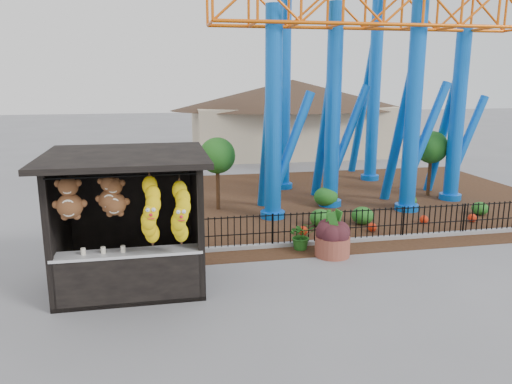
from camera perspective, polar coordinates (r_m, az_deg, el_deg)
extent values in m
plane|color=slate|center=(11.41, 1.41, -11.52)|extent=(120.00, 120.00, 0.00)
cube|color=#331E11|center=(19.77, 7.66, -0.98)|extent=(18.00, 12.00, 0.02)
cube|color=gray|center=(15.29, 13.72, -5.20)|extent=(18.00, 0.18, 0.12)
cube|color=black|center=(12.28, -13.88, -9.84)|extent=(3.20, 2.60, 0.10)
cube|color=black|center=(13.00, -14.01, -1.82)|extent=(3.20, 0.12, 3.00)
cube|color=black|center=(11.99, -21.63, -3.60)|extent=(0.12, 2.60, 3.00)
cube|color=black|center=(11.81, -6.78, -3.00)|extent=(0.12, 2.60, 3.00)
cube|color=black|center=(11.23, -14.76, 3.98)|extent=(3.50, 3.40, 0.12)
cube|color=black|center=(10.84, -22.69, -5.42)|extent=(0.14, 0.14, 3.00)
cube|color=black|center=(10.64, -6.29, -4.79)|extent=(0.14, 0.14, 3.00)
cube|color=black|center=(11.12, -14.24, -9.54)|extent=(3.00, 0.50, 1.10)
cube|color=silver|center=(10.92, -14.40, -6.77)|extent=(3.10, 0.55, 0.06)
cylinder|color=black|center=(10.08, -15.06, 1.77)|extent=(2.90, 0.04, 0.04)
cylinder|color=blue|center=(16.62, 2.00, 8.71)|extent=(0.56, 0.56, 7.00)
cylinder|color=blue|center=(17.20, 1.91, -2.59)|extent=(0.84, 0.84, 0.24)
cylinder|color=blue|center=(18.47, 8.81, 9.46)|extent=(0.56, 0.56, 7.30)
cylinder|color=blue|center=(19.01, 8.44, -1.22)|extent=(0.84, 0.84, 0.24)
cylinder|color=blue|center=(18.40, 17.56, 9.32)|extent=(0.56, 0.56, 7.50)
cylinder|color=blue|center=(18.94, 16.81, -1.69)|extent=(0.84, 0.84, 0.24)
cylinder|color=blue|center=(20.74, 22.01, 8.08)|extent=(0.56, 0.56, 6.60)
cylinder|color=blue|center=(21.20, 21.29, -0.50)|extent=(0.84, 0.84, 0.24)
cylinder|color=blue|center=(21.30, 3.22, 12.99)|extent=(0.56, 0.56, 9.50)
cylinder|color=blue|center=(21.79, 3.07, 0.73)|extent=(0.84, 0.84, 0.24)
cylinder|color=blue|center=(23.75, 13.50, 13.87)|extent=(0.56, 0.56, 10.50)
cylinder|color=blue|center=(24.19, 12.86, 1.65)|extent=(0.84, 0.84, 0.24)
cylinder|color=blue|center=(17.58, 1.30, 6.08)|extent=(0.36, 2.21, 5.85)
cylinder|color=blue|center=(17.19, 4.02, 5.31)|extent=(1.62, 0.32, 3.73)
cylinder|color=blue|center=(19.39, 7.81, 6.94)|extent=(0.36, 2.29, 6.10)
cylinder|color=blue|center=(19.09, 10.38, 6.21)|extent=(1.67, 0.32, 3.88)
cylinder|color=blue|center=(19.27, 16.09, 6.75)|extent=(0.36, 2.34, 6.26)
cylinder|color=blue|center=(19.10, 18.75, 5.95)|extent=(1.71, 0.32, 3.99)
cylinder|color=blue|center=(21.57, 20.53, 6.14)|extent=(0.36, 2.10, 5.53)
cylinder|color=blue|center=(21.46, 22.92, 5.47)|extent=(1.54, 0.32, 3.52)
cylinder|color=brown|center=(13.74, 8.72, -6.13)|extent=(1.19, 1.19, 0.54)
ellipsoid|color=#321419|center=(13.56, 8.81, -3.76)|extent=(0.70, 0.70, 0.64)
imported|color=#1A5418|center=(14.08, 5.22, -4.97)|extent=(0.79, 0.71, 0.82)
ellipsoid|color=#1E5619|center=(16.28, 7.40, -2.95)|extent=(0.71, 0.71, 0.56)
ellipsoid|color=#1E5619|center=(16.75, 12.08, -2.65)|extent=(0.72, 0.72, 0.58)
ellipsoid|color=#1E5619|center=(19.32, 16.93, -0.93)|extent=(0.65, 0.65, 0.52)
ellipsoid|color=#1E5619|center=(18.83, 7.98, -0.55)|extent=(0.89, 0.89, 0.72)
ellipsoid|color=#1E5619|center=(19.19, 24.23, -1.73)|extent=(0.57, 0.57, 0.46)
sphere|color=red|center=(15.35, 5.40, -4.43)|extent=(0.28, 0.28, 0.28)
sphere|color=red|center=(16.05, 13.14, -3.94)|extent=(0.28, 0.28, 0.28)
sphere|color=red|center=(17.38, 18.64, -2.99)|extent=(0.28, 0.28, 0.28)
sphere|color=red|center=(18.15, 23.48, -2.74)|extent=(0.28, 0.28, 0.28)
cube|color=#BFAD8C|center=(31.42, 4.14, 7.03)|extent=(12.00, 6.00, 3.00)
cone|color=#332319|center=(31.26, 4.21, 11.40)|extent=(15.00, 15.00, 1.80)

